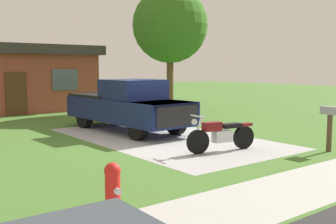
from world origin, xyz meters
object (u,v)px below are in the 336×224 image
(motorcycle, at_px, (221,135))
(neighbor_house, at_px, (1,78))
(fire_hydrant, at_px, (113,190))
(shade_tree, at_px, (170,26))
(mailbox, at_px, (330,117))
(pickup_truck, at_px, (126,105))

(motorcycle, height_order, neighbor_house, neighbor_house)
(fire_hydrant, relative_size, shade_tree, 0.13)
(mailbox, bearing_deg, shade_tree, 75.26)
(fire_hydrant, relative_size, mailbox, 0.69)
(shade_tree, bearing_deg, fire_hydrant, -131.10)
(mailbox, bearing_deg, pickup_truck, 110.78)
(mailbox, bearing_deg, neighbor_house, 104.56)
(pickup_truck, bearing_deg, fire_hydrant, -122.97)
(fire_hydrant, bearing_deg, shade_tree, 48.90)
(pickup_truck, relative_size, mailbox, 4.53)
(motorcycle, xyz_separation_m, mailbox, (2.35, -1.85, 0.51))
(motorcycle, distance_m, shade_tree, 11.21)
(fire_hydrant, distance_m, shade_tree, 15.91)
(motorcycle, bearing_deg, pickup_truck, 91.86)
(fire_hydrant, bearing_deg, motorcycle, 27.35)
(pickup_truck, bearing_deg, mailbox, -69.22)
(pickup_truck, relative_size, neighbor_house, 0.59)
(pickup_truck, xyz_separation_m, shade_tree, (5.38, 4.30, 3.56))
(fire_hydrant, distance_m, neighbor_house, 17.38)
(pickup_truck, height_order, mailbox, pickup_truck)
(fire_hydrant, xyz_separation_m, neighbor_house, (2.98, 17.07, 1.36))
(motorcycle, xyz_separation_m, shade_tree, (5.22, 9.06, 4.04))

